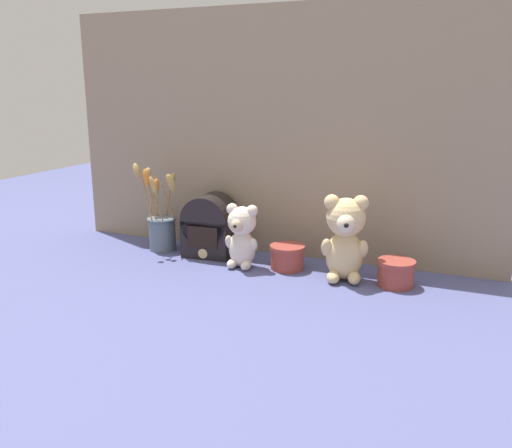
{
  "coord_description": "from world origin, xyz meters",
  "views": [
    {
      "loc": [
        0.62,
        -1.45,
        0.54
      ],
      "look_at": [
        0.0,
        0.02,
        0.13
      ],
      "focal_mm": 38.0,
      "sensor_mm": 36.0,
      "label": 1
    }
  ],
  "objects_px": {
    "teddy_bear_large": "(345,237)",
    "teddy_bear_medium": "(242,235)",
    "decorative_tin_tall": "(396,273)",
    "vintage_radio": "(210,226)",
    "decorative_tin_short": "(287,257)",
    "flower_vase": "(161,224)"
  },
  "relations": [
    {
      "from": "teddy_bear_medium",
      "to": "decorative_tin_short",
      "type": "distance_m",
      "value": 0.15
    },
    {
      "from": "flower_vase",
      "to": "decorative_tin_short",
      "type": "xyz_separation_m",
      "value": [
        0.46,
        -0.02,
        -0.05
      ]
    },
    {
      "from": "teddy_bear_large",
      "to": "decorative_tin_tall",
      "type": "bearing_deg",
      "value": 5.14
    },
    {
      "from": "decorative_tin_short",
      "to": "decorative_tin_tall",
      "type": "bearing_deg",
      "value": -3.61
    },
    {
      "from": "decorative_tin_tall",
      "to": "decorative_tin_short",
      "type": "relative_size",
      "value": 0.98
    },
    {
      "from": "teddy_bear_medium",
      "to": "decorative_tin_tall",
      "type": "xyz_separation_m",
      "value": [
        0.46,
        0.02,
        -0.07
      ]
    },
    {
      "from": "teddy_bear_medium",
      "to": "teddy_bear_large",
      "type": "bearing_deg",
      "value": 1.09
    },
    {
      "from": "teddy_bear_medium",
      "to": "decorative_tin_short",
      "type": "height_order",
      "value": "teddy_bear_medium"
    },
    {
      "from": "vintage_radio",
      "to": "decorative_tin_tall",
      "type": "height_order",
      "value": "vintage_radio"
    },
    {
      "from": "teddy_bear_large",
      "to": "decorative_tin_short",
      "type": "bearing_deg",
      "value": 169.57
    },
    {
      "from": "teddy_bear_medium",
      "to": "flower_vase",
      "type": "height_order",
      "value": "flower_vase"
    },
    {
      "from": "vintage_radio",
      "to": "decorative_tin_short",
      "type": "distance_m",
      "value": 0.29
    },
    {
      "from": "teddy_bear_medium",
      "to": "decorative_tin_tall",
      "type": "relative_size",
      "value": 1.88
    },
    {
      "from": "teddy_bear_medium",
      "to": "vintage_radio",
      "type": "relative_size",
      "value": 0.98
    },
    {
      "from": "decorative_tin_tall",
      "to": "decorative_tin_short",
      "type": "bearing_deg",
      "value": 176.39
    },
    {
      "from": "teddy_bear_large",
      "to": "vintage_radio",
      "type": "relative_size",
      "value": 1.24
    },
    {
      "from": "vintage_radio",
      "to": "decorative_tin_tall",
      "type": "distance_m",
      "value": 0.61
    },
    {
      "from": "teddy_bear_large",
      "to": "teddy_bear_medium",
      "type": "relative_size",
      "value": 1.26
    },
    {
      "from": "teddy_bear_large",
      "to": "teddy_bear_medium",
      "type": "bearing_deg",
      "value": -178.91
    },
    {
      "from": "decorative_tin_tall",
      "to": "teddy_bear_medium",
      "type": "bearing_deg",
      "value": -177.64
    },
    {
      "from": "vintage_radio",
      "to": "decorative_tin_short",
      "type": "height_order",
      "value": "vintage_radio"
    },
    {
      "from": "flower_vase",
      "to": "vintage_radio",
      "type": "height_order",
      "value": "flower_vase"
    }
  ]
}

